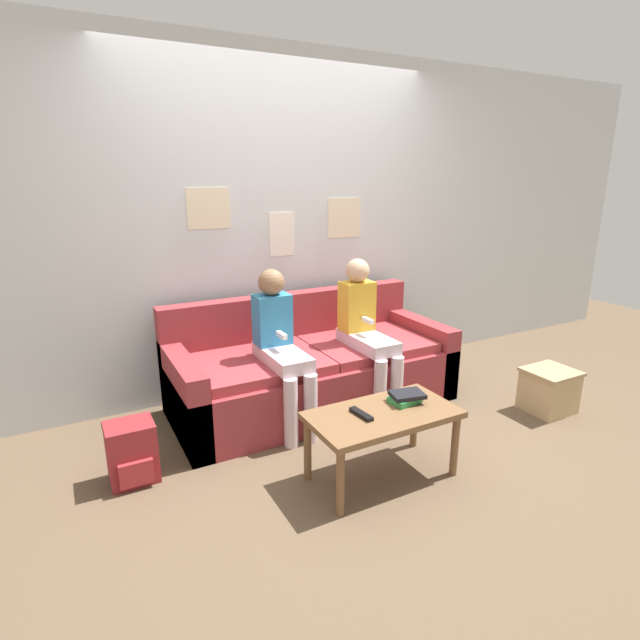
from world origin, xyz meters
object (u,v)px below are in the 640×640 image
at_px(backpack, 132,453).
at_px(couch, 311,370).
at_px(storage_box, 549,390).
at_px(tv_remote, 361,414).
at_px(person_right, 366,327).
at_px(person_left, 281,342).
at_px(coffee_table, 383,421).

bearing_deg(backpack, couch, 16.87).
xyz_separation_m(storage_box, backpack, (-2.82, 0.52, 0.01)).
bearing_deg(storage_box, tv_remote, -176.74).
relative_size(couch, person_right, 1.89).
height_order(couch, person_left, person_left).
bearing_deg(backpack, storage_box, -10.45).
bearing_deg(storage_box, person_left, 158.06).
bearing_deg(couch, tv_remote, -102.09).
bearing_deg(couch, person_left, -148.93).
xyz_separation_m(tv_remote, backpack, (-1.13, 0.62, -0.25)).
relative_size(coffee_table, person_right, 0.77).
distance_m(couch, tv_remote, 1.06).
relative_size(couch, backpack, 5.90).
distance_m(couch, person_left, 0.51).
xyz_separation_m(coffee_table, backpack, (-1.26, 0.64, -0.18)).
xyz_separation_m(person_right, tv_remote, (-0.57, -0.83, -0.19)).
relative_size(couch, coffee_table, 2.45).
bearing_deg(person_left, coffee_table, -73.84).
height_order(couch, storage_box, couch).
bearing_deg(storage_box, person_right, 147.12).
bearing_deg(tv_remote, couch, 72.35).
bearing_deg(tv_remote, storage_box, -2.30).
height_order(tv_remote, storage_box, tv_remote).
xyz_separation_m(couch, storage_box, (1.48, -0.93, -0.11)).
height_order(coffee_table, person_right, person_right).
xyz_separation_m(person_right, storage_box, (1.13, -0.73, -0.45)).
relative_size(couch, storage_box, 5.98).
distance_m(person_right, tv_remote, 1.02).
distance_m(couch, storage_box, 1.75).
xyz_separation_m(coffee_table, tv_remote, (-0.13, 0.02, 0.06)).
bearing_deg(backpack, person_left, 11.61).
distance_m(couch, coffee_table, 1.05).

